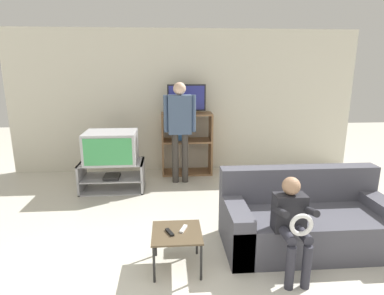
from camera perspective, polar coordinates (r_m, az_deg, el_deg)
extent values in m
cube|color=silver|center=(6.04, -1.23, 8.11)|extent=(6.40, 0.06, 2.60)
cube|color=#A8A8AD|center=(5.40, -13.79, -7.19)|extent=(1.00, 0.53, 0.02)
cube|color=#A8A8AD|center=(5.33, -13.92, -5.14)|extent=(0.97, 0.53, 0.02)
cube|color=#A8A8AD|center=(5.25, -14.08, -2.55)|extent=(1.00, 0.53, 0.02)
cube|color=#A8A8AD|center=(5.42, -18.98, -4.91)|extent=(0.03, 0.53, 0.47)
cube|color=#A8A8AD|center=(5.26, -8.72, -4.86)|extent=(0.03, 0.53, 0.47)
cube|color=black|center=(5.25, -14.05, -5.03)|extent=(0.24, 0.28, 0.05)
cube|color=#B2B2B7|center=(5.17, -14.16, 0.09)|extent=(0.79, 0.62, 0.49)
cube|color=#3FA559|center=(4.87, -14.75, -0.79)|extent=(0.71, 0.01, 0.41)
cube|color=#8E6642|center=(5.88, -5.20, 0.60)|extent=(0.03, 0.42, 1.13)
cube|color=#8E6642|center=(5.93, 3.33, 0.76)|extent=(0.03, 0.42, 1.13)
cube|color=#8E6642|center=(6.04, -0.90, -4.38)|extent=(0.85, 0.42, 0.03)
cube|color=#8E6642|center=(5.87, -0.92, 1.22)|extent=(0.85, 0.42, 0.03)
cube|color=#8E6642|center=(5.78, -0.94, 5.97)|extent=(0.85, 0.42, 0.03)
cube|color=#3870B7|center=(5.78, -2.47, 2.27)|extent=(0.18, 0.04, 0.22)
cube|color=black|center=(5.78, -0.97, 6.33)|extent=(0.24, 0.20, 0.04)
cube|color=black|center=(5.75, -0.98, 8.84)|extent=(0.68, 0.04, 0.47)
cube|color=#333899|center=(5.73, -0.97, 8.82)|extent=(0.63, 0.01, 0.42)
cube|color=brown|center=(3.21, -2.73, -14.88)|extent=(0.48, 0.48, 0.02)
cylinder|color=black|center=(3.13, -6.77, -19.95)|extent=(0.02, 0.02, 0.37)
cylinder|color=black|center=(3.14, 1.62, -19.74)|extent=(0.02, 0.02, 0.37)
cylinder|color=black|center=(3.50, -6.48, -15.99)|extent=(0.02, 0.02, 0.37)
cylinder|color=black|center=(3.51, 0.87, -15.81)|extent=(0.02, 0.02, 0.37)
cube|color=black|center=(3.19, -4.00, -14.79)|extent=(0.09, 0.15, 0.02)
cube|color=silver|center=(3.24, -1.52, -14.25)|extent=(0.09, 0.15, 0.02)
cube|color=#4C4C56|center=(3.84, 19.80, -13.48)|extent=(1.83, 0.86, 0.42)
cube|color=#4C4C56|center=(3.96, 18.39, -6.06)|extent=(1.83, 0.20, 0.41)
cube|color=#4C4C56|center=(3.58, 7.67, -13.79)|extent=(0.22, 0.86, 0.54)
cube|color=#4C4C56|center=(4.20, 30.15, -11.29)|extent=(0.22, 0.86, 0.54)
cylinder|color=#3D3833|center=(5.46, -2.98, -1.93)|extent=(0.11, 0.11, 0.85)
cylinder|color=#3D3833|center=(5.46, -1.25, -1.89)|extent=(0.11, 0.11, 0.85)
cube|color=#475B7A|center=(5.30, -2.19, 5.87)|extent=(0.38, 0.20, 0.64)
cylinder|color=#475B7A|center=(5.29, -4.67, 5.99)|extent=(0.08, 0.08, 0.61)
cylinder|color=#475B7A|center=(5.31, 0.29, 6.07)|extent=(0.08, 0.08, 0.61)
sphere|color=beige|center=(5.26, -2.23, 10.43)|extent=(0.21, 0.21, 0.21)
cylinder|color=#2D2D38|center=(3.15, 17.04, -19.78)|extent=(0.08, 0.08, 0.42)
cylinder|color=#2D2D38|center=(3.21, 19.69, -19.38)|extent=(0.08, 0.08, 0.42)
cylinder|color=#2D2D38|center=(3.14, 16.37, -14.47)|extent=(0.09, 0.30, 0.09)
cylinder|color=#2D2D38|center=(3.20, 18.97, -14.17)|extent=(0.09, 0.30, 0.09)
cube|color=#232328|center=(3.23, 16.88, -10.97)|extent=(0.30, 0.17, 0.36)
cylinder|color=#232328|center=(3.05, 15.43, -10.94)|extent=(0.06, 0.31, 0.14)
cylinder|color=#232328|center=(3.15, 20.14, -10.50)|extent=(0.06, 0.31, 0.14)
sphere|color=#A37A5B|center=(3.13, 17.22, -6.55)|extent=(0.17, 0.17, 0.17)
torus|color=silver|center=(2.99, 18.88, -12.89)|extent=(0.21, 0.04, 0.21)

